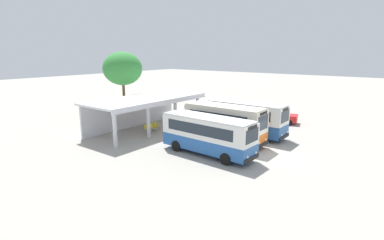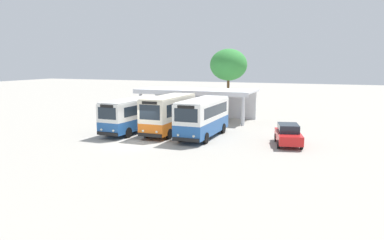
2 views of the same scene
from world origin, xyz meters
name	(u,v)px [view 2 (image 2 of 2)]	position (x,y,z in m)	size (l,w,h in m)	color
ground_plane	(135,144)	(0.00, 0.00, 0.00)	(180.00, 180.00, 0.00)	#A39E93
city_bus_nearest_orange	(133,114)	(-2.66, 4.20, 1.70)	(2.52, 7.92, 3.06)	black
city_bus_second_in_row	(169,113)	(0.72, 4.74, 1.87)	(2.40, 7.36, 3.39)	black
city_bus_middle_cream	(203,116)	(4.09, 4.35, 1.81)	(2.46, 7.69, 3.27)	black
parked_car_flank	(288,134)	(11.28, 3.96, 0.83)	(2.68, 4.40, 1.62)	black
terminal_canopy	(198,96)	(-0.04, 14.15, 2.61)	(13.06, 5.31, 3.40)	silver
waiting_chair_end_by_column	(185,115)	(-1.06, 12.70, 0.52)	(0.46, 0.46, 0.86)	slate
waiting_chair_second_from_end	(190,116)	(-0.42, 12.61, 0.52)	(0.46, 0.46, 0.86)	slate
waiting_chair_middle_seat	(195,116)	(0.23, 12.66, 0.52)	(0.46, 0.46, 0.86)	slate
roadside_tree_behind_canopy	(229,65)	(1.94, 19.55, 6.03)	(4.57, 4.57, 8.00)	brown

